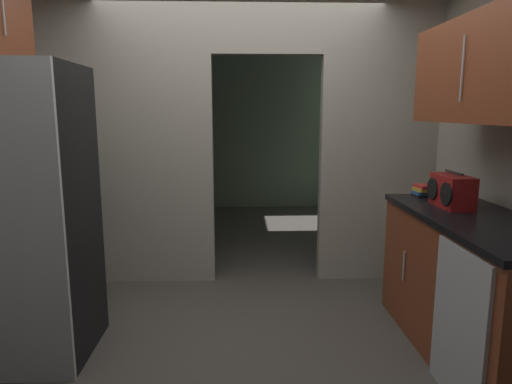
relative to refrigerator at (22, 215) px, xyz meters
name	(u,v)px	position (x,y,z in m)	size (l,w,h in m)	color
ground	(243,344)	(1.39, 0.05, -0.93)	(20.00, 20.00, 0.00)	#47423D
kitchen_partition	(234,134)	(1.33, 1.30, 0.45)	(3.60, 0.12, 2.61)	#ADA899
adjoining_room_shell	(240,131)	(1.39, 3.54, 0.37)	(3.60, 3.36, 2.61)	slate
refrigerator	(22,215)	(0.00, 0.00, 0.00)	(0.79, 0.74, 1.87)	black
lower_cabinet_run	(473,288)	(2.87, -0.16, -0.47)	(0.66, 1.64, 0.93)	brown
dishwasher	(459,327)	(2.55, -0.62, -0.50)	(0.02, 0.56, 0.87)	#B7BABC
upper_cabinet_counterside	(493,69)	(2.87, -0.16, 0.89)	(0.36, 1.48, 0.63)	brown
boombox	(452,191)	(2.83, 0.16, 0.11)	(0.19, 0.36, 0.25)	maroon
book_stack	(422,190)	(2.80, 0.56, 0.04)	(0.13, 0.16, 0.09)	black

